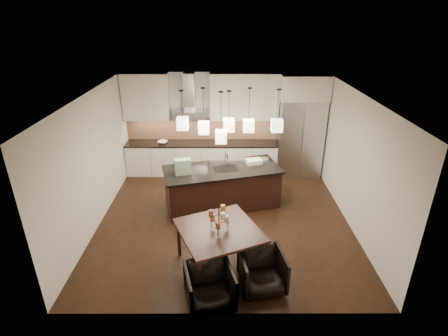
{
  "coord_description": "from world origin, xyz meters",
  "views": [
    {
      "loc": [
        -0.01,
        -6.76,
        4.31
      ],
      "look_at": [
        0.0,
        0.2,
        1.15
      ],
      "focal_mm": 28.0,
      "sensor_mm": 36.0,
      "label": 1
    }
  ],
  "objects_px": {
    "refrigerator": "(300,138)",
    "dining_table": "(219,248)",
    "island_body": "(222,188)",
    "armchair_right": "(262,271)",
    "armchair_left": "(210,287)"
  },
  "relations": [
    {
      "from": "refrigerator",
      "to": "dining_table",
      "type": "bearing_deg",
      "value": -118.7
    },
    {
      "from": "island_body",
      "to": "refrigerator",
      "type": "bearing_deg",
      "value": 24.92
    },
    {
      "from": "refrigerator",
      "to": "armchair_left",
      "type": "height_order",
      "value": "refrigerator"
    },
    {
      "from": "dining_table",
      "to": "island_body",
      "type": "bearing_deg",
      "value": 65.27
    },
    {
      "from": "armchair_right",
      "to": "dining_table",
      "type": "bearing_deg",
      "value": 133.69
    },
    {
      "from": "island_body",
      "to": "armchair_right",
      "type": "bearing_deg",
      "value": -91.1
    },
    {
      "from": "dining_table",
      "to": "armchair_right",
      "type": "relative_size",
      "value": 1.77
    },
    {
      "from": "refrigerator",
      "to": "dining_table",
      "type": "height_order",
      "value": "refrigerator"
    },
    {
      "from": "dining_table",
      "to": "armchair_left",
      "type": "bearing_deg",
      "value": -122.01
    },
    {
      "from": "refrigerator",
      "to": "island_body",
      "type": "relative_size",
      "value": 0.83
    },
    {
      "from": "armchair_left",
      "to": "refrigerator",
      "type": "bearing_deg",
      "value": 50.76
    },
    {
      "from": "armchair_left",
      "to": "armchair_right",
      "type": "height_order",
      "value": "armchair_left"
    },
    {
      "from": "refrigerator",
      "to": "armchair_right",
      "type": "distance_m",
      "value": 4.84
    },
    {
      "from": "island_body",
      "to": "armchair_right",
      "type": "height_order",
      "value": "island_body"
    },
    {
      "from": "armchair_left",
      "to": "armchair_right",
      "type": "bearing_deg",
      "value": 9.6
    }
  ]
}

